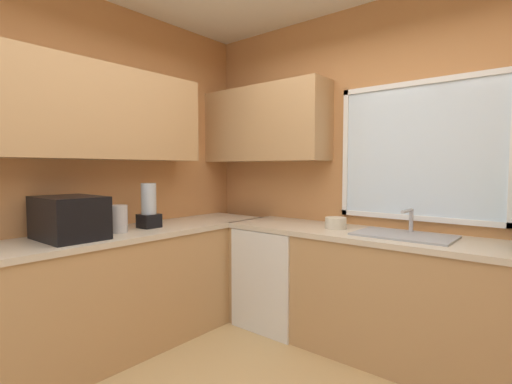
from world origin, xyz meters
name	(u,v)px	position (x,y,z in m)	size (l,w,h in m)	color
room_shell	(255,100)	(-0.35, 0.42, 1.79)	(3.69, 3.44, 2.78)	#C6844C
counter_run_left	(99,296)	(-1.48, 0.00, 0.45)	(0.65, 3.05, 0.90)	tan
counter_run_back	(397,298)	(0.21, 1.35, 0.45)	(2.78, 0.65, 0.90)	tan
dishwasher	(279,276)	(-0.82, 1.32, 0.43)	(0.60, 0.60, 0.86)	white
microwave	(69,218)	(-1.48, -0.20, 1.05)	(0.48, 0.36, 0.29)	black
kettle	(118,219)	(-1.46, 0.15, 1.01)	(0.14, 0.14, 0.20)	#B7B7BC
sink_assembly	(404,235)	(0.24, 1.35, 0.91)	(0.66, 0.40, 0.19)	#9EA0A5
bowl	(336,223)	(-0.29, 1.35, 0.95)	(0.17, 0.17, 0.09)	beige
blender_appliance	(149,208)	(-1.48, 0.43, 1.06)	(0.15, 0.15, 0.36)	black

